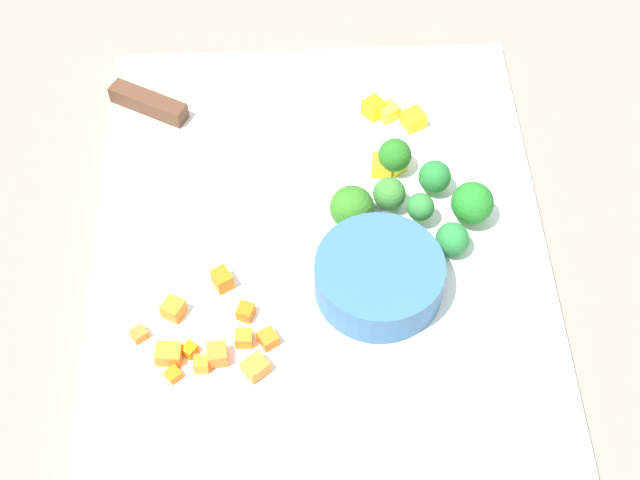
{
  "coord_description": "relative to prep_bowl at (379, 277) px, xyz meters",
  "views": [
    {
      "loc": [
        0.47,
        -0.02,
        0.67
      ],
      "look_at": [
        0.0,
        0.0,
        0.02
      ],
      "focal_mm": 53.03,
      "sensor_mm": 36.0,
      "label": 1
    }
  ],
  "objects": [
    {
      "name": "broccoli_floret_5",
      "position": [
        -0.13,
        0.02,
        0.0
      ],
      "size": [
        0.03,
        0.03,
        0.04
      ],
      "color": "#8AAF56",
      "rests_on": "cutting_board"
    },
    {
      "name": "pepper_dice_4",
      "position": [
        -0.18,
        0.05,
        -0.01
      ],
      "size": [
        0.02,
        0.02,
        0.02
      ],
      "primitive_type": "cube",
      "rotation": [
        0.0,
        0.0,
        2.03
      ],
      "color": "yellow",
      "rests_on": "cutting_board"
    },
    {
      "name": "broccoli_floret_0",
      "position": [
        -0.08,
        0.02,
        0.0
      ],
      "size": [
        0.03,
        0.03,
        0.03
      ],
      "color": "#90C359",
      "rests_on": "cutting_board"
    },
    {
      "name": "pepper_dice_1",
      "position": [
        -0.13,
        0.03,
        -0.01
      ],
      "size": [
        0.02,
        0.02,
        0.02
      ],
      "primitive_type": "cube",
      "rotation": [
        0.0,
        0.0,
        0.61
      ],
      "color": "yellow",
      "rests_on": "cutting_board"
    },
    {
      "name": "carrot_dice_4",
      "position": [
        0.05,
        -0.15,
        -0.01
      ],
      "size": [
        0.01,
        0.01,
        0.01
      ],
      "primitive_type": "cube",
      "rotation": [
        0.0,
        0.0,
        0.92
      ],
      "color": "orange",
      "rests_on": "cutting_board"
    },
    {
      "name": "carrot_dice_11",
      "position": [
        0.06,
        -0.17,
        -0.01
      ],
      "size": [
        0.02,
        0.02,
        0.01
      ],
      "primitive_type": "cube",
      "rotation": [
        0.0,
        0.0,
        3.06
      ],
      "color": "orange",
      "rests_on": "cutting_board"
    },
    {
      "name": "cutting_board",
      "position": [
        -0.04,
        -0.05,
        -0.02
      ],
      "size": [
        0.49,
        0.39,
        0.01
      ],
      "primitive_type": "cube",
      "color": "white",
      "rests_on": "ground_plane"
    },
    {
      "name": "carrot_dice_1",
      "position": [
        0.07,
        -0.1,
        -0.01
      ],
      "size": [
        0.02,
        0.02,
        0.01
      ],
      "primitive_type": "cube",
      "rotation": [
        0.0,
        0.0,
        2.25
      ],
      "color": "orange",
      "rests_on": "cutting_board"
    },
    {
      "name": "carrot_dice_10",
      "position": [
        0.02,
        -0.17,
        -0.01
      ],
      "size": [
        0.02,
        0.02,
        0.01
      ],
      "primitive_type": "cube",
      "rotation": [
        0.0,
        0.0,
        1.06
      ],
      "color": "orange",
      "rests_on": "cutting_board"
    },
    {
      "name": "carrot_dice_5",
      "position": [
        0.05,
        -0.11,
        -0.01
      ],
      "size": [
        0.01,
        0.01,
        0.01
      ],
      "primitive_type": "cube",
      "rotation": [
        0.0,
        0.0,
        1.51
      ],
      "color": "orange",
      "rests_on": "cutting_board"
    },
    {
      "name": "broccoli_floret_3",
      "position": [
        -0.07,
        -0.02,
        0.0
      ],
      "size": [
        0.04,
        0.04,
        0.04
      ],
      "color": "#87B46C",
      "rests_on": "cutting_board"
    },
    {
      "name": "carrot_dice_3",
      "position": [
        0.02,
        -0.11,
        -0.01
      ],
      "size": [
        0.02,
        0.02,
        0.01
      ],
      "primitive_type": "cube",
      "rotation": [
        0.0,
        0.0,
        2.78
      ],
      "color": "orange",
      "rests_on": "cutting_board"
    },
    {
      "name": "ground_plane",
      "position": [
        -0.04,
        -0.05,
        -0.03
      ],
      "size": [
        4.0,
        4.0,
        0.0
      ],
      "primitive_type": "plane",
      "color": "gray"
    },
    {
      "name": "prep_bowl",
      "position": [
        0.0,
        0.0,
        0.0
      ],
      "size": [
        0.11,
        0.11,
        0.04
      ],
      "primitive_type": "cylinder",
      "color": "#325E8B",
      "rests_on": "cutting_board"
    },
    {
      "name": "broccoli_floret_2",
      "position": [
        -0.04,
        0.07,
        -0.0
      ],
      "size": [
        0.03,
        0.03,
        0.03
      ],
      "color": "#88AD5B",
      "rests_on": "cutting_board"
    },
    {
      "name": "broccoli_floret_1",
      "position": [
        -0.1,
        0.06,
        0.0
      ],
      "size": [
        0.03,
        0.03,
        0.03
      ],
      "color": "#90AC63",
      "rests_on": "cutting_board"
    },
    {
      "name": "pepper_dice_2",
      "position": [
        -0.13,
        0.01,
        -0.01
      ],
      "size": [
        0.02,
        0.02,
        0.02
      ],
      "primitive_type": "cube",
      "rotation": [
        0.0,
        0.0,
        3.01
      ],
      "color": "yellow",
      "rests_on": "cutting_board"
    },
    {
      "name": "chef_knife",
      "position": [
        -0.19,
        -0.15,
        -0.01
      ],
      "size": [
        0.17,
        0.27,
        0.02
      ],
      "rotation": [
        0.0,
        0.0,
        1.06
      ],
      "color": "silver",
      "rests_on": "cutting_board"
    },
    {
      "name": "broccoli_floret_4",
      "position": [
        -0.07,
        0.04,
        0.0
      ],
      "size": [
        0.02,
        0.02,
        0.03
      ],
      "color": "#8EC460",
      "rests_on": "cutting_board"
    },
    {
      "name": "pepper_dice_0",
      "position": [
        -0.2,
        0.01,
        -0.01
      ],
      "size": [
        0.02,
        0.02,
        0.02
      ],
      "primitive_type": "cube",
      "rotation": [
        0.0,
        0.0,
        0.67
      ],
      "color": "yellow",
      "rests_on": "cutting_board"
    },
    {
      "name": "carrot_dice_8",
      "position": [
        0.07,
        -0.17,
        -0.01
      ],
      "size": [
        0.01,
        0.02,
        0.01
      ],
      "primitive_type": "cube",
      "rotation": [
        0.0,
        0.0,
        0.7
      ],
      "color": "orange",
      "rests_on": "cutting_board"
    },
    {
      "name": "carrot_dice_9",
      "position": [
        0.05,
        -0.09,
        -0.01
      ],
      "size": [
        0.02,
        0.02,
        0.01
      ],
      "primitive_type": "cube",
      "rotation": [
        0.0,
        0.0,
        2.1
      ],
      "color": "orange",
      "rests_on": "cutting_board"
    },
    {
      "name": "broccoli_floret_6",
      "position": [
        -0.07,
        0.09,
        0.01
      ],
      "size": [
        0.04,
        0.04,
        0.04
      ],
      "color": "#8FBC5C",
      "rests_on": "cutting_board"
    },
    {
      "name": "carrot_dice_6",
      "position": [
        -0.01,
        -0.13,
        -0.01
      ],
      "size": [
        0.02,
        0.02,
        0.02
      ],
      "primitive_type": "cube",
      "rotation": [
        0.0,
        0.0,
        2.07
      ],
      "color": "orange",
      "rests_on": "cutting_board"
    },
    {
      "name": "carrot_dice_7",
      "position": [
        0.07,
        -0.14,
        -0.01
      ],
      "size": [
        0.01,
        0.01,
        0.01
      ],
      "primitive_type": "cube",
      "rotation": [
        0.0,
        0.0,
        1.53
      ],
      "color": "orange",
      "rests_on": "cutting_board"
    },
    {
      "name": "carrot_dice_0",
      "position": [
        0.06,
        -0.13,
        -0.01
      ],
      "size": [
        0.02,
        0.02,
        0.02
      ],
      "primitive_type": "cube",
      "rotation": [
        0.0,
        0.0,
        1.66
      ],
      "color": "orange",
      "rests_on": "cutting_board"
    },
    {
      "name": "pepper_dice_3",
      "position": [
        -0.19,
        0.02,
        -0.01
      ],
      "size": [
        0.02,
        0.02,
        0.01
      ],
      "primitive_type": "cube",
      "rotation": [
        0.0,
        0.0,
        0.55
      ],
      "color": "yellow",
      "rests_on": "cutting_board"
    },
    {
      "name": "carrot_dice_2",
      "position": [
        0.04,
        -0.19,
        -0.01
      ],
      "size": [
        0.02,
        0.02,
        0.01
      ],
      "primitive_type": "cube",
      "rotation": [
        0.0,
        0.0,
        0.61
      ],
      "color": "orange",
      "rests_on": "cutting_board"
    }
  ]
}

